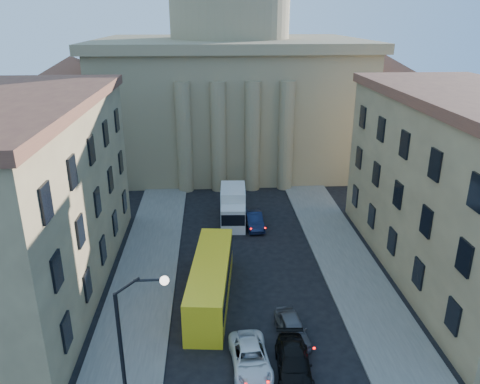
# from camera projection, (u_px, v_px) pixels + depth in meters

# --- Properties ---
(sidewalk_left) EXTENTS (5.00, 60.00, 0.15)m
(sidewalk_left) POSITION_uv_depth(u_px,v_px,m) (137.00, 311.00, 33.60)
(sidewalk_left) COLOR #5B5853
(sidewalk_left) RESTS_ON ground
(sidewalk_right) EXTENTS (5.00, 60.00, 0.15)m
(sidewalk_right) POSITION_uv_depth(u_px,v_px,m) (369.00, 302.00, 34.63)
(sidewalk_right) COLOR #5B5853
(sidewalk_right) RESTS_ON ground
(church) EXTENTS (68.02, 28.76, 36.60)m
(church) POSITION_uv_depth(u_px,v_px,m) (230.00, 77.00, 64.87)
(church) COLOR #8E7957
(church) RESTS_ON ground
(building_left) EXTENTS (11.60, 26.60, 14.70)m
(building_left) POSITION_uv_depth(u_px,v_px,m) (20.00, 198.00, 34.20)
(building_left) COLOR tan
(building_left) RESTS_ON ground
(building_right) EXTENTS (11.60, 26.60, 14.70)m
(building_right) POSITION_uv_depth(u_px,v_px,m) (469.00, 188.00, 36.26)
(building_right) COLOR tan
(building_right) RESTS_ON ground
(street_lamp) EXTENTS (2.62, 0.44, 8.83)m
(street_lamp) POSITION_uv_depth(u_px,v_px,m) (131.00, 341.00, 22.51)
(street_lamp) COLOR black
(street_lamp) RESTS_ON ground
(car_left_mid) EXTENTS (2.57, 5.02, 1.36)m
(car_left_mid) POSITION_uv_depth(u_px,v_px,m) (250.00, 358.00, 28.13)
(car_left_mid) COLOR silver
(car_left_mid) RESTS_ON ground
(car_right_mid) EXTENTS (2.31, 5.06, 1.44)m
(car_right_mid) POSITION_uv_depth(u_px,v_px,m) (294.00, 363.00, 27.65)
(car_right_mid) COLOR black
(car_right_mid) RESTS_ON ground
(car_right_far) EXTENTS (2.15, 4.35, 1.43)m
(car_right_far) POSITION_uv_depth(u_px,v_px,m) (292.00, 328.00, 30.75)
(car_right_far) COLOR #4D4E53
(car_right_far) RESTS_ON ground
(car_right_distant) EXTENTS (1.77, 4.57, 1.48)m
(car_right_distant) POSITION_uv_depth(u_px,v_px,m) (254.00, 220.00, 46.82)
(car_right_distant) COLOR black
(car_right_distant) RESTS_ON ground
(city_bus) EXTENTS (3.73, 11.51, 3.19)m
(city_bus) POSITION_uv_depth(u_px,v_px,m) (211.00, 279.00, 34.51)
(city_bus) COLOR yellow
(city_bus) RESTS_ON ground
(box_truck) EXTENTS (2.74, 6.35, 3.43)m
(box_truck) POSITION_uv_depth(u_px,v_px,m) (233.00, 207.00, 47.71)
(box_truck) COLOR silver
(box_truck) RESTS_ON ground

